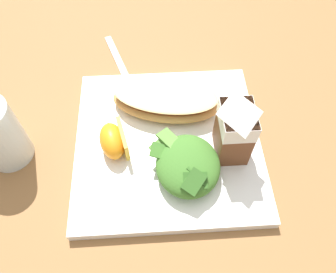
{
  "coord_description": "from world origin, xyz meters",
  "views": [
    {
      "loc": [
        0.28,
        -0.02,
        0.45
      ],
      "look_at": [
        0.0,
        0.0,
        0.03
      ],
      "focal_mm": 35.93,
      "sensor_mm": 36.0,
      "label": 1
    }
  ],
  "objects": [
    {
      "name": "cheesy_pizza_bread",
      "position": [
        -0.06,
        0.0,
        0.03
      ],
      "size": [
        0.11,
        0.18,
        0.04
      ],
      "color": "tan",
      "rests_on": "white_plate"
    },
    {
      "name": "orange_wedge_front",
      "position": [
        0.01,
        -0.08,
        0.04
      ],
      "size": [
        0.07,
        0.05,
        0.04
      ],
      "color": "orange",
      "rests_on": "white_plate"
    },
    {
      "name": "ground",
      "position": [
        0.0,
        0.0,
        0.0
      ],
      "size": [
        3.0,
        3.0,
        0.0
      ],
      "primitive_type": "plane",
      "color": "olive"
    },
    {
      "name": "milk_carton",
      "position": [
        0.02,
        0.09,
        0.08
      ],
      "size": [
        0.06,
        0.05,
        0.11
      ],
      "color": "brown",
      "rests_on": "white_plate"
    },
    {
      "name": "metal_fork",
      "position": [
        -0.15,
        -0.07,
        0.0
      ],
      "size": [
        0.18,
        0.08,
        0.01
      ],
      "color": "silver",
      "rests_on": "ground"
    },
    {
      "name": "white_plate",
      "position": [
        0.0,
        0.0,
        0.01
      ],
      "size": [
        0.28,
        0.28,
        0.02
      ],
      "primitive_type": "cube",
      "color": "white",
      "rests_on": "ground"
    },
    {
      "name": "green_salad_pile",
      "position": [
        0.06,
        0.02,
        0.04
      ],
      "size": [
        0.11,
        0.1,
        0.04
      ],
      "color": "#3D7028",
      "rests_on": "white_plate"
    }
  ]
}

